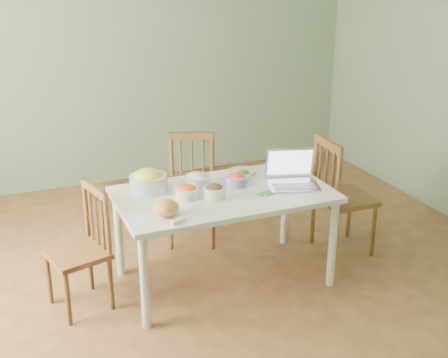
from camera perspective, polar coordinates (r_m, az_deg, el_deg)
name	(u,v)px	position (r m, az deg, el deg)	size (l,w,h in m)	color
floor	(213,294)	(4.30, -1.04, -11.06)	(5.00, 5.00, 0.00)	#4D351A
wall_back	(122,53)	(6.11, -9.89, 11.99)	(5.00, 0.00, 2.70)	slate
dining_table	(224,237)	(4.30, 0.00, -5.65)	(1.51, 0.85, 0.71)	white
chair_far	(192,191)	(4.85, -3.16, -1.14)	(0.40, 0.38, 0.90)	#452212
chair_left	(76,251)	(4.07, -14.13, -6.77)	(0.38, 0.36, 0.86)	#452212
chair_right	(345,195)	(4.78, 11.66, -1.55)	(0.43, 0.41, 0.96)	#452212
bread_boule	(166,208)	(3.78, -5.67, -2.79)	(0.17, 0.17, 0.11)	#C18242
butter_stick	(178,221)	(3.69, -4.48, -4.12)	(0.10, 0.03, 0.03)	white
bowl_squash	(148,180)	(4.19, -7.37, -0.13)	(0.27, 0.27, 0.15)	#B3BC44
bowl_carrot	(187,192)	(4.05, -3.62, -1.23)	(0.16, 0.16, 0.09)	#CF4014
bowl_onion	(197,180)	(4.23, -2.61, -0.07)	(0.19, 0.19, 0.10)	white
bowl_mushroom	(214,191)	(4.03, -0.96, -1.22)	(0.15, 0.15, 0.10)	black
bowl_redpep	(237,180)	(4.25, 1.27, -0.06)	(0.15, 0.15, 0.09)	red
bowl_broccoli	(243,175)	(4.35, 1.82, 0.36)	(0.13, 0.13, 0.08)	#275719
flatbread	(242,172)	(4.51, 1.79, 0.72)	(0.21, 0.21, 0.02)	beige
basil_bunch	(263,192)	(4.13, 3.81, -1.31)	(0.17, 0.17, 0.02)	#1A7716
laptop	(294,171)	(4.23, 6.81, 0.82)	(0.36, 0.31, 0.25)	#B9B9C1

